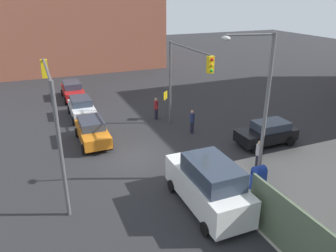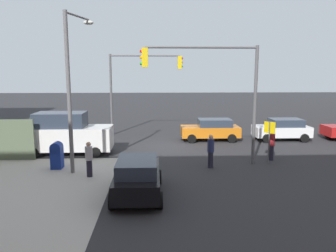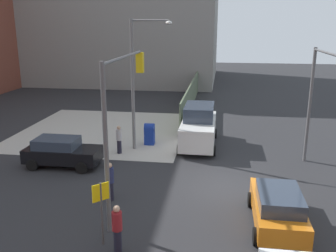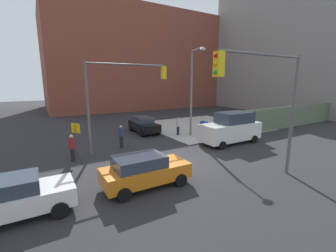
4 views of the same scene
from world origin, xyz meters
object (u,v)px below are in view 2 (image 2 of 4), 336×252
(street_lamp_corner, at_px, (72,80))
(pedestrian_waiting, at_px, (272,144))
(coupe_white, at_px, (282,129))
(pedestrian_crossing, at_px, (89,159))
(van_white_delivery, at_px, (67,134))
(pedestrian_walking_north, at_px, (211,151))
(traffic_signal_nw_corner, at_px, (211,80))
(hatchback_black, at_px, (138,176))
(traffic_signal_se_corner, at_px, (139,78))
(hatchback_orange, at_px, (211,129))
(mailbox_blue, at_px, (57,154))

(street_lamp_corner, xyz_separation_m, pedestrian_waiting, (-10.90, -1.64, -3.77))
(coupe_white, bearing_deg, pedestrian_crossing, 32.88)
(street_lamp_corner, relative_size, pedestrian_crossing, 4.56)
(coupe_white, height_order, van_white_delivery, van_white_delivery)
(street_lamp_corner, height_order, van_white_delivery, street_lamp_corner)
(pedestrian_waiting, xyz_separation_m, pedestrian_walking_north, (3.80, 1.40, 0.01))
(traffic_signal_nw_corner, bearing_deg, coupe_white, -136.31)
(traffic_signal_nw_corner, bearing_deg, pedestrian_waiting, -169.44)
(hatchback_black, relative_size, coupe_white, 1.01)
(traffic_signal_se_corner, distance_m, pedestrian_waiting, 12.14)
(traffic_signal_se_corner, height_order, coupe_white, traffic_signal_se_corner)
(street_lamp_corner, relative_size, hatchback_orange, 1.85)
(coupe_white, distance_m, pedestrian_crossing, 15.28)
(mailbox_blue, xyz_separation_m, hatchback_orange, (-9.44, -6.91, 0.08))
(hatchback_black, bearing_deg, pedestrian_walking_north, -133.44)
(mailbox_blue, relative_size, van_white_delivery, 0.26)
(pedestrian_walking_north, bearing_deg, mailbox_blue, -46.46)
(van_white_delivery, distance_m, pedestrian_walking_north, 9.16)
(traffic_signal_se_corner, xyz_separation_m, pedestrian_crossing, (1.97, 11.00, -3.74))
(street_lamp_corner, distance_m, van_white_delivery, 5.19)
(hatchback_orange, distance_m, pedestrian_walking_north, 7.22)
(hatchback_black, height_order, pedestrian_walking_north, pedestrian_walking_north)
(traffic_signal_se_corner, height_order, pedestrian_crossing, traffic_signal_se_corner)
(traffic_signal_nw_corner, relative_size, mailbox_blue, 4.55)
(traffic_signal_nw_corner, relative_size, traffic_signal_se_corner, 1.00)
(hatchback_black, bearing_deg, traffic_signal_se_corner, -87.75)
(hatchback_orange, height_order, van_white_delivery, van_white_delivery)
(traffic_signal_nw_corner, xyz_separation_m, coupe_white, (-6.59, -6.30, -3.84))
(hatchback_orange, bearing_deg, pedestrian_walking_north, 80.09)
(mailbox_blue, height_order, hatchback_black, hatchback_black)
(van_white_delivery, relative_size, pedestrian_walking_north, 2.99)
(hatchback_black, distance_m, coupe_white, 15.03)
(traffic_signal_se_corner, xyz_separation_m, van_white_delivery, (4.26, 6.30, -3.38))
(hatchback_black, xyz_separation_m, van_white_delivery, (4.80, -7.31, 0.44))
(coupe_white, xyz_separation_m, pedestrian_walking_north, (6.64, 7.00, 0.10))
(street_lamp_corner, relative_size, van_white_delivery, 1.48)
(pedestrian_crossing, distance_m, pedestrian_walking_north, 6.33)
(van_white_delivery, bearing_deg, traffic_signal_nw_corner, 162.46)
(traffic_signal_nw_corner, bearing_deg, pedestrian_walking_north, 86.40)
(traffic_signal_se_corner, xyz_separation_m, mailbox_blue, (3.97, 9.50, -3.89))
(pedestrian_waiting, bearing_deg, traffic_signal_nw_corner, 47.84)
(coupe_white, bearing_deg, van_white_delivery, 13.37)
(hatchback_orange, distance_m, van_white_delivery, 10.43)
(street_lamp_corner, height_order, hatchback_orange, street_lamp_corner)
(pedestrian_crossing, bearing_deg, pedestrian_walking_north, -14.13)
(street_lamp_corner, height_order, coupe_white, street_lamp_corner)
(coupe_white, relative_size, pedestrian_waiting, 2.30)
(mailbox_blue, xyz_separation_m, hatchback_black, (-4.50, 4.11, 0.08))
(street_lamp_corner, relative_size, pedestrian_waiting, 4.48)
(street_lamp_corner, bearing_deg, traffic_signal_se_corner, -106.08)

